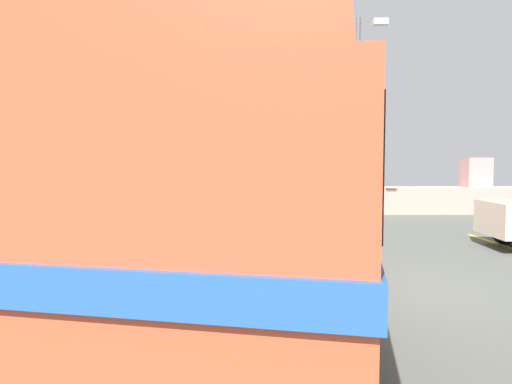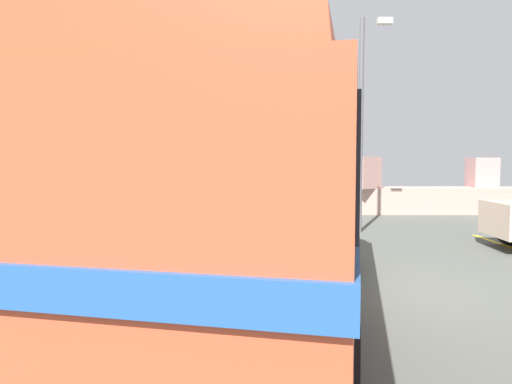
# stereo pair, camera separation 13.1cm
# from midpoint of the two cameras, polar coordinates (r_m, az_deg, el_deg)

# --- Properties ---
(ground) EXTENTS (32.00, 26.00, 0.02)m
(ground) POSITION_cam_midpoint_polar(r_m,az_deg,el_deg) (8.31, 14.33, -11.51)
(ground) COLOR #51544D
(breakwater) EXTENTS (31.36, 2.48, 2.40)m
(breakwater) POSITION_cam_midpoint_polar(r_m,az_deg,el_deg) (19.72, 5.79, -0.72)
(breakwater) COLOR tan
(breakwater) RESTS_ON ground
(vintage_coach) EXTENTS (4.23, 8.90, 3.70)m
(vintage_coach) POSITION_cam_midpoint_polar(r_m,az_deg,el_deg) (6.06, 0.71, 2.52)
(vintage_coach) COLOR black
(vintage_coach) RESTS_ON ground
(lamp_post) EXTENTS (0.98, 0.25, 6.52)m
(lamp_post) POSITION_cam_midpoint_polar(r_m,az_deg,el_deg) (14.49, 12.57, 9.55)
(lamp_post) COLOR #5B5B60
(lamp_post) RESTS_ON ground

